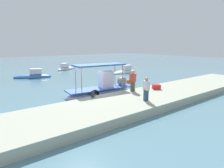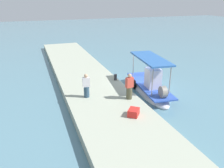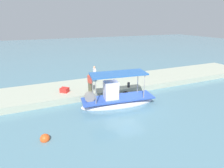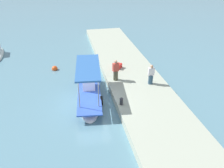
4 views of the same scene
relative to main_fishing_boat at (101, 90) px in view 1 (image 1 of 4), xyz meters
name	(u,v)px [view 1 (image 1 of 4)]	position (x,y,z in m)	size (l,w,h in m)	color
ground_plane	(90,97)	(-1.13, -0.01, -0.48)	(120.00, 120.00, 0.00)	slate
dock_quay	(121,105)	(-1.13, -4.02, -0.20)	(36.00, 4.66, 0.56)	#AAB09B
main_fishing_boat	(101,90)	(0.00, 0.00, 0.00)	(6.34, 2.35, 3.10)	silver
fisherman_near_bollard	(133,82)	(1.56, -2.39, 0.88)	(0.46, 0.54, 1.75)	#4F4D37
fisherman_by_crate	(146,90)	(0.34, -4.98, 0.83)	(0.41, 0.49, 1.64)	#2D495F
mooring_bollard	(93,94)	(-2.11, -1.98, 0.33)	(0.24, 0.24, 0.49)	#2D2D33
cargo_crate	(156,87)	(3.76, -3.09, 0.29)	(0.69, 0.55, 0.41)	red
marker_buoy	(129,82)	(5.80, 2.63, -0.37)	(0.56, 0.56, 0.56)	#E8531E
moored_boat_near	(33,76)	(-1.94, 13.15, -0.25)	(5.04, 3.39, 1.46)	#3971BE
moored_boat_mid	(125,72)	(10.77, 8.85, -0.27)	(5.10, 1.88, 1.45)	white
moored_boat_far	(66,68)	(5.35, 18.51, -0.27)	(4.55, 3.38, 1.40)	silver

